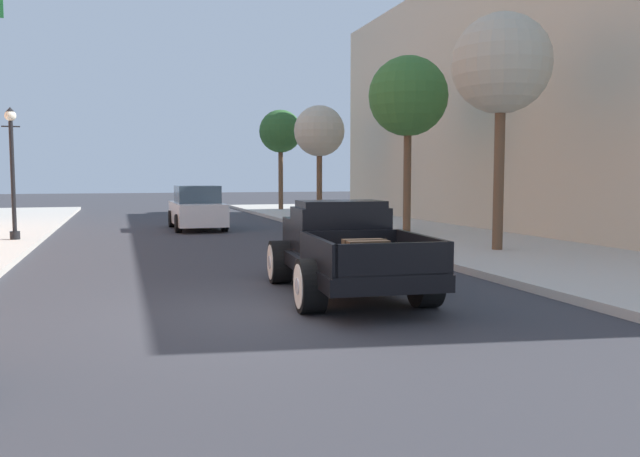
# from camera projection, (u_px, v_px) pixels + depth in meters

# --- Properties ---
(ground_plane) EXTENTS (140.00, 140.00, 0.00)m
(ground_plane) POSITION_uv_depth(u_px,v_px,m) (278.00, 311.00, 9.44)
(ground_plane) COLOR #333338
(building_right_storefront) EXTENTS (12.00, 28.00, 9.74)m
(building_right_storefront) POSITION_uv_depth(u_px,v_px,m) (633.00, 98.00, 23.47)
(building_right_storefront) COLOR beige
(building_right_storefront) RESTS_ON ground
(hotrod_truck_black) EXTENTS (2.42, 5.03, 1.58)m
(hotrod_truck_black) POSITION_uv_depth(u_px,v_px,m) (341.00, 248.00, 11.01)
(hotrod_truck_black) COLOR black
(hotrod_truck_black) RESTS_ON ground
(car_background_white) EXTENTS (1.91, 4.32, 1.65)m
(car_background_white) POSITION_uv_depth(u_px,v_px,m) (197.00, 209.00, 23.98)
(car_background_white) COLOR silver
(car_background_white) RESTS_ON ground
(street_lamp_far) EXTENTS (0.50, 0.32, 3.85)m
(street_lamp_far) POSITION_uv_depth(u_px,v_px,m) (12.00, 163.00, 18.48)
(street_lamp_far) COLOR black
(street_lamp_far) RESTS_ON sidewalk_left
(street_tree_nearest) EXTENTS (2.47, 2.47, 5.87)m
(street_tree_nearest) POSITION_uv_depth(u_px,v_px,m) (501.00, 65.00, 15.73)
(street_tree_nearest) COLOR brown
(street_tree_nearest) RESTS_ON sidewalk_right
(street_tree_second) EXTENTS (2.65, 2.65, 5.83)m
(street_tree_second) POSITION_uv_depth(u_px,v_px,m) (408.00, 97.00, 21.08)
(street_tree_second) COLOR brown
(street_tree_second) RESTS_ON sidewalk_right
(street_tree_third) EXTENTS (2.34, 2.34, 5.11)m
(street_tree_third) POSITION_uv_depth(u_px,v_px,m) (319.00, 132.00, 29.28)
(street_tree_third) COLOR brown
(street_tree_third) RESTS_ON sidewalk_right
(street_tree_farthest) EXTENTS (2.38, 2.38, 5.54)m
(street_tree_farthest) POSITION_uv_depth(u_px,v_px,m) (281.00, 132.00, 35.39)
(street_tree_farthest) COLOR brown
(street_tree_farthest) RESTS_ON sidewalk_right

